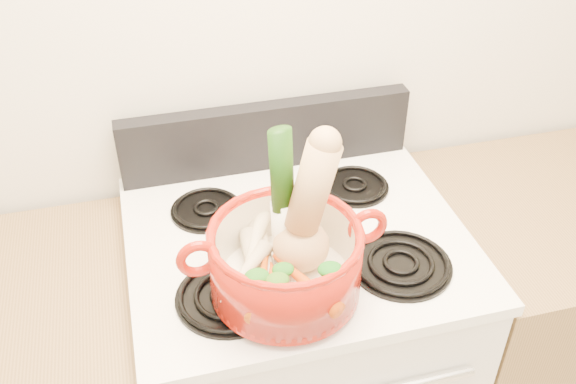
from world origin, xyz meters
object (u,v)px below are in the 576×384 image
object	(u,v)px
squash	(302,209)
dutch_oven	(285,261)
leek	(283,198)
stove_body	(296,369)

from	to	relation	value
squash	dutch_oven	bearing A→B (deg)	-139.86
leek	squash	bearing A→B (deg)	-59.22
dutch_oven	squash	distance (m)	0.11
dutch_oven	leek	world-z (taller)	leek
stove_body	leek	distance (m)	0.71
stove_body	squash	bearing A→B (deg)	-102.95
dutch_oven	squash	bearing A→B (deg)	34.08
dutch_oven	squash	size ratio (longest dim) A/B	1.03
dutch_oven	leek	distance (m)	0.13
stove_body	dutch_oven	xyz separation A→B (m)	(-0.07, -0.18, 0.58)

